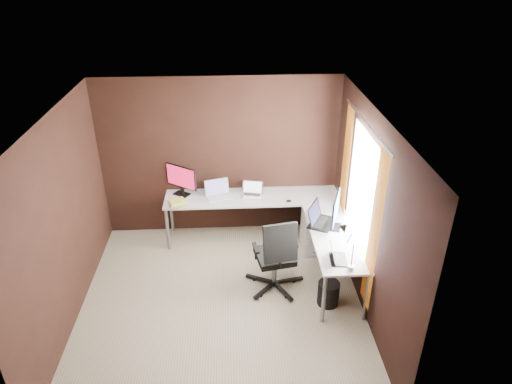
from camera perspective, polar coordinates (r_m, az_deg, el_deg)
room at (r=5.42m, az=-1.13°, el=-2.85°), size 3.60×3.60×2.50m
desk at (r=6.59m, az=2.94°, el=-2.80°), size 2.65×2.25×0.73m
drawer_pedestal at (r=6.96m, az=7.59°, el=-4.83°), size 0.42×0.50×0.60m
monitor_left at (r=6.97m, az=-9.33°, el=1.66°), size 0.46×0.33×0.47m
monitor_right at (r=6.14m, az=9.91°, el=-2.20°), size 0.24×0.57×0.49m
laptop_white at (r=6.95m, az=-4.77°, el=-0.11°), size 0.43×0.36×0.25m
laptop_silver at (r=6.95m, az=-0.49°, el=-0.05°), size 0.36×0.29×0.21m
laptop_black_big at (r=6.32m, az=7.89°, el=-3.36°), size 0.47×0.52×0.28m
laptop_black_small at (r=5.65m, az=10.00°, el=-8.00°), size 0.23×0.30×0.19m
book_stack at (r=6.78m, az=-9.79°, el=-1.35°), size 0.30×0.27×0.08m
mouse_left at (r=6.82m, az=-9.40°, el=-1.33°), size 0.09×0.06×0.03m
mouse_corner at (r=6.80m, az=4.12°, el=-1.13°), size 0.09×0.06×0.03m
desk_lamp at (r=5.38m, az=11.27°, el=-6.15°), size 0.19×0.22×0.56m
office_chair at (r=6.14m, az=2.44°, el=-9.45°), size 0.62×0.63×1.11m
wastebasket at (r=6.06m, az=9.03°, el=-12.39°), size 0.35×0.35×0.32m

